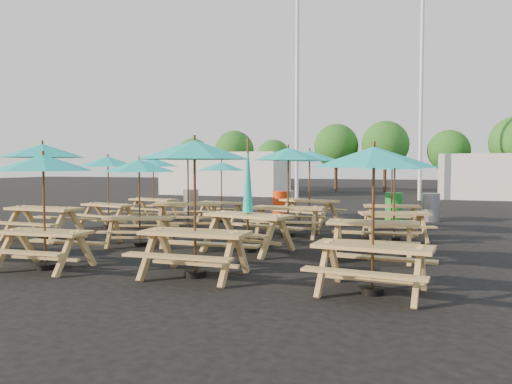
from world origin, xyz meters
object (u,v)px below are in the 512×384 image
(picnic_unit_10, at_px, (288,160))
(waste_bin_1, at_px, (281,204))
(picnic_unit_4, at_px, (43,170))
(picnic_unit_8, at_px, (195,159))
(picnic_unit_3, at_px, (153,166))
(picnic_unit_1, at_px, (43,157))
(waste_bin_4, at_px, (431,207))
(picnic_unit_6, at_px, (188,158))
(picnic_unit_9, at_px, (248,205))
(waste_bin_0, at_px, (191,202))
(picnic_unit_14, at_px, (395,168))
(picnic_unit_7, at_px, (221,170))
(picnic_unit_13, at_px, (374,162))
(waste_bin_2, at_px, (286,203))
(picnic_unit_2, at_px, (108,166))
(waste_bin_3, at_px, (394,206))
(picnic_unit_11, at_px, (310,161))
(picnic_unit_5, at_px, (139,171))
(picnic_unit_15, at_px, (392,169))
(picnic_unit_12, at_px, (374,167))

(picnic_unit_10, relative_size, waste_bin_1, 2.49)
(picnic_unit_4, height_order, picnic_unit_8, picnic_unit_8)
(picnic_unit_3, bearing_deg, picnic_unit_1, -82.59)
(picnic_unit_4, xyz_separation_m, picnic_unit_8, (2.90, 0.35, 0.20))
(picnic_unit_3, xyz_separation_m, waste_bin_4, (9.29, 2.68, -1.41))
(picnic_unit_6, xyz_separation_m, picnic_unit_10, (3.04, -0.08, -0.07))
(picnic_unit_1, distance_m, picnic_unit_6, 3.87)
(picnic_unit_9, bearing_deg, waste_bin_0, 139.22)
(picnic_unit_4, height_order, picnic_unit_14, picnic_unit_14)
(picnic_unit_7, height_order, waste_bin_0, picnic_unit_7)
(picnic_unit_4, bearing_deg, picnic_unit_13, 25.13)
(picnic_unit_3, distance_m, waste_bin_1, 4.86)
(picnic_unit_4, distance_m, picnic_unit_8, 2.92)
(picnic_unit_3, height_order, picnic_unit_4, picnic_unit_3)
(picnic_unit_13, xyz_separation_m, waste_bin_2, (-4.09, 7.83, -1.50))
(picnic_unit_1, relative_size, picnic_unit_7, 1.21)
(picnic_unit_8, relative_size, picnic_unit_14, 1.03)
(picnic_unit_9, distance_m, picnic_unit_10, 2.76)
(picnic_unit_2, bearing_deg, waste_bin_3, 44.22)
(picnic_unit_4, xyz_separation_m, waste_bin_3, (5.47, 10.74, -1.34))
(picnic_unit_3, relative_size, waste_bin_2, 2.28)
(picnic_unit_9, bearing_deg, picnic_unit_7, 133.57)
(picnic_unit_4, bearing_deg, picnic_unit_14, 41.77)
(picnic_unit_11, distance_m, waste_bin_2, 3.21)
(picnic_unit_5, bearing_deg, picnic_unit_2, 119.27)
(picnic_unit_4, relative_size, picnic_unit_6, 0.80)
(picnic_unit_13, xyz_separation_m, picnic_unit_14, (0.23, 2.79, -0.12))
(picnic_unit_3, distance_m, picnic_unit_8, 9.51)
(picnic_unit_11, height_order, waste_bin_0, picnic_unit_11)
(picnic_unit_6, bearing_deg, picnic_unit_13, -45.21)
(picnic_unit_11, relative_size, waste_bin_3, 2.66)
(picnic_unit_7, distance_m, waste_bin_0, 3.61)
(picnic_unit_6, height_order, waste_bin_2, picnic_unit_6)
(picnic_unit_8, distance_m, waste_bin_2, 10.68)
(picnic_unit_15, xyz_separation_m, waste_bin_2, (-4.06, 2.48, -1.34))
(picnic_unit_5, relative_size, picnic_unit_11, 0.84)
(picnic_unit_12, bearing_deg, waste_bin_0, 134.04)
(picnic_unit_3, bearing_deg, picnic_unit_15, 10.67)
(picnic_unit_9, bearing_deg, waste_bin_1, 115.56)
(picnic_unit_1, bearing_deg, waste_bin_3, 44.40)
(picnic_unit_7, bearing_deg, picnic_unit_12, -49.64)
(waste_bin_3, bearing_deg, picnic_unit_5, -124.15)
(picnic_unit_13, bearing_deg, waste_bin_1, 116.08)
(picnic_unit_9, relative_size, waste_bin_1, 2.59)
(picnic_unit_5, bearing_deg, picnic_unit_14, 9.57)
(picnic_unit_10, height_order, picnic_unit_15, picnic_unit_10)
(picnic_unit_9, xyz_separation_m, waste_bin_2, (-1.36, 7.79, -0.55))
(picnic_unit_1, xyz_separation_m, waste_bin_4, (9.43, 7.83, -1.65))
(picnic_unit_8, xyz_separation_m, picnic_unit_14, (2.92, 5.43, -0.16))
(picnic_unit_11, bearing_deg, picnic_unit_15, 16.74)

